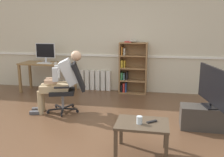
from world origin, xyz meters
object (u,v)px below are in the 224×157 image
at_px(office_chair, 70,86).
at_px(drinking_glass, 139,120).
at_px(computer_mouse, 56,63).
at_px(tv_stand, 209,118).
at_px(spare_remote, 152,122).
at_px(bookshelf, 132,68).
at_px(radiator, 95,80).
at_px(computer_desk, 47,67).
at_px(coffee_table, 142,127).
at_px(imac_monitor, 45,51).
at_px(person_seated, 61,80).
at_px(keyboard, 45,63).
at_px(tv_screen, 212,86).

relative_size(office_chair, drinking_glass, 9.74).
relative_size(computer_mouse, tv_stand, 0.11).
relative_size(office_chair, spare_remote, 6.55).
bearing_deg(bookshelf, radiator, 174.51).
distance_m(computer_desk, coffee_table, 3.77).
xyz_separation_m(imac_monitor, person_seated, (1.01, -1.45, -0.39)).
bearing_deg(keyboard, coffee_table, -44.43).
bearing_deg(computer_mouse, tv_stand, -24.98).
height_order(person_seated, tv_screen, person_seated).
height_order(computer_mouse, drinking_glass, computer_mouse).
bearing_deg(office_chair, bookshelf, 131.29).
distance_m(bookshelf, radiator, 1.05).
height_order(bookshelf, coffee_table, bookshelf).
distance_m(computer_mouse, drinking_glass, 3.50).
xyz_separation_m(computer_desk, drinking_glass, (2.58, -2.75, -0.16)).
distance_m(computer_desk, keyboard, 0.18).
distance_m(keyboard, coffee_table, 3.68).
xyz_separation_m(radiator, spare_remote, (1.59, -3.06, 0.18)).
bearing_deg(imac_monitor, drinking_glass, -46.84).
height_order(person_seated, coffee_table, person_seated).
relative_size(computer_mouse, office_chair, 0.10).
bearing_deg(coffee_table, spare_remote, 17.19).
distance_m(office_chair, tv_screen, 2.58).
xyz_separation_m(computer_desk, bookshelf, (2.12, 0.30, -0.02)).
bearing_deg(office_chair, tv_stand, 65.52).
distance_m(bookshelf, spare_remote, 3.03).
relative_size(computer_desk, bookshelf, 1.03).
distance_m(keyboard, person_seated, 1.55).
bearing_deg(tv_stand, tv_screen, 11.66).
xyz_separation_m(bookshelf, tv_stand, (1.52, -1.98, -0.44)).
bearing_deg(tv_stand, person_seated, 173.34).
distance_m(imac_monitor, spare_remote, 3.97).
bearing_deg(person_seated, bookshelf, 128.16).
height_order(office_chair, drinking_glass, office_chair).
distance_m(computer_desk, tv_screen, 4.02).
height_order(computer_desk, tv_screen, tv_screen).
height_order(person_seated, drinking_glass, person_seated).
height_order(keyboard, spare_remote, keyboard).
xyz_separation_m(keyboard, tv_stand, (3.65, -1.55, -0.58)).
distance_m(computer_mouse, tv_screen, 3.71).
relative_size(keyboard, radiator, 0.45).
relative_size(computer_desk, drinking_glass, 13.59).
xyz_separation_m(keyboard, computer_mouse, (0.28, 0.02, 0.01)).
bearing_deg(computer_mouse, radiator, 30.44).
bearing_deg(tv_stand, office_chair, 171.86).
bearing_deg(spare_remote, person_seated, 14.85).
height_order(office_chair, person_seated, person_seated).
xyz_separation_m(keyboard, person_seated, (0.94, -1.23, -0.12)).
bearing_deg(drinking_glass, tv_stand, 44.75).
distance_m(computer_mouse, person_seated, 1.42).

